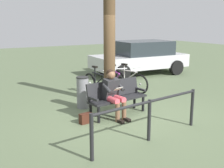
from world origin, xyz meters
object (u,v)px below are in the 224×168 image
litter_bin (83,92)px  tree_trunk (109,45)px  bench (116,95)px  bicycle_blue (98,85)px  handbag (86,118)px  bicycle_black (128,81)px  person_reading (113,92)px  parked_car (141,57)px  bicycle_green (115,82)px

litter_bin → tree_trunk: bearing=-175.0°
bench → bicycle_blue: bearing=-111.7°
handbag → bicycle_black: size_ratio=0.18×
litter_bin → handbag: bearing=68.3°
person_reading → handbag: (0.76, 0.02, -0.54)m
bicycle_blue → tree_trunk: bearing=-10.6°
handbag → bicycle_blue: 2.52m
bench → parked_car: bearing=-139.8°
handbag → parked_car: bearing=-136.8°
bicycle_green → bicycle_black: bearing=96.1°
handbag → litter_bin: bearing=-111.7°
bench → handbag: bench is taller
bicycle_green → parked_car: (-2.74, -2.41, 0.41)m
bicycle_black → bench: bearing=-56.1°
person_reading → bicycle_black: 2.73m
bench → bicycle_black: (-1.59, -1.84, -0.15)m
tree_trunk → parked_car: bearing=-136.6°
person_reading → litter_bin: (0.30, -1.13, -0.23)m
person_reading → tree_trunk: size_ratio=0.36×
bench → parked_car: parked_car is taller
tree_trunk → bicycle_blue: tree_trunk is taller
tree_trunk → bicycle_green: size_ratio=2.01×
tree_trunk → litter_bin: size_ratio=3.85×
handbag → bicycle_black: (-2.55, -2.06, 0.24)m
bicycle_blue → person_reading: bearing=-23.7°
litter_bin → bicycle_black: 2.27m
person_reading → bicycle_green: 2.48m
bench → person_reading: 0.32m
bicycle_blue → parked_car: 4.20m
bicycle_black → person_reading: bearing=-56.5°
litter_bin → bicycle_blue: (-0.95, -0.92, -0.08)m
parked_car → handbag: bearing=45.6°
handbag → litter_bin: 1.28m
handbag → parked_car: parked_car is taller
litter_bin → parked_car: size_ratio=0.20×
handbag → bicycle_green: size_ratio=0.18×
bicycle_black → bicycle_blue: size_ratio=0.98×
person_reading → tree_trunk: bearing=-123.8°
bench → person_reading: (0.20, 0.19, 0.16)m
parked_car → bicycle_black: bearing=49.7°
person_reading → handbag: size_ratio=4.00×
bench → tree_trunk: (-0.39, -1.02, 1.16)m
parked_car → person_reading: bearing=50.4°
bicycle_black → bicycle_blue: (1.13, -0.02, 0.00)m
tree_trunk → parked_car: 4.85m
person_reading → handbag: 0.93m
bench → person_reading: bearing=36.5°
handbag → bicycle_green: bicycle_green is taller
litter_bin → bicycle_green: (-1.61, -0.95, -0.08)m
handbag → tree_trunk: bearing=-137.6°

